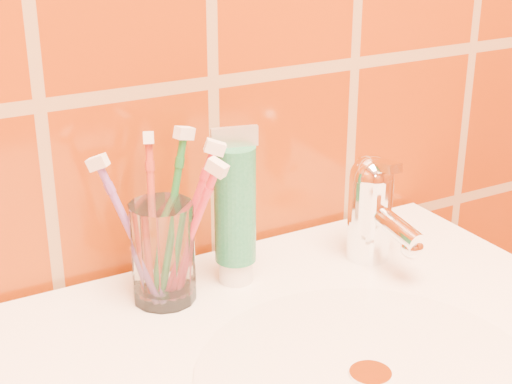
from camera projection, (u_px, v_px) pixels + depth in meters
glass_tumbler at (163, 253)px, 0.77m from camera, size 0.07×0.07×0.10m
toothpaste_tube at (235, 211)px, 0.79m from camera, size 0.05×0.04×0.17m
faucet at (373, 205)px, 0.85m from camera, size 0.05×0.11×0.12m
toothbrush_0 at (172, 213)px, 0.77m from camera, size 0.09×0.08×0.18m
toothbrush_1 at (192, 232)px, 0.75m from camera, size 0.12×0.14×0.18m
toothbrush_2 at (131, 232)px, 0.76m from camera, size 0.13×0.13×0.17m
toothbrush_3 at (152, 216)px, 0.78m from camera, size 0.08×0.12×0.18m
toothbrush_4 at (189, 220)px, 0.77m from camera, size 0.12×0.11×0.17m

